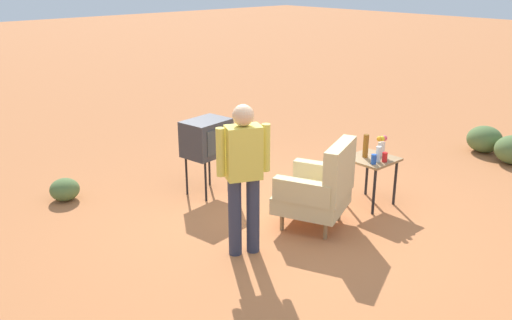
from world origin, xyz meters
TOP-DOWN VIEW (x-y plane):
  - ground_plane at (0.00, 0.00)m, footprint 60.00×60.00m
  - armchair at (-0.31, 0.23)m, footprint 1.00×1.02m
  - side_table at (-1.29, 0.22)m, footprint 0.56×0.56m
  - tv_on_stand at (0.05, -1.48)m, footprint 0.66×0.52m
  - person_standing at (0.76, 0.10)m, footprint 0.53×0.35m
  - bottle_tall_amber at (-1.24, 0.14)m, footprint 0.07×0.07m
  - soda_can_red at (-1.28, 0.42)m, footprint 0.07×0.07m
  - soda_can_blue at (-1.11, 0.37)m, footprint 0.07×0.07m
  - bottle_short_clear at (-1.22, 0.36)m, footprint 0.06×0.06m
  - flower_vase at (-1.44, 0.25)m, footprint 0.14×0.10m
  - shrub_near at (1.61, -2.55)m, footprint 0.38×0.38m
  - shrub_lone at (-4.46, 0.20)m, footprint 0.57×0.57m

SIDE VIEW (x-z plane):
  - ground_plane at x=0.00m, z-range 0.00..0.00m
  - shrub_near at x=1.61m, z-range 0.00..0.30m
  - shrub_lone at x=-4.46m, z-range 0.00..0.44m
  - armchair at x=-0.31m, z-range -0.03..1.03m
  - side_table at x=-1.29m, z-range 0.22..0.86m
  - soda_can_red at x=-1.28m, z-range 0.64..0.76m
  - soda_can_blue at x=-1.11m, z-range 0.64..0.76m
  - bottle_short_clear at x=-1.22m, z-range 0.64..0.84m
  - tv_on_stand at x=0.05m, z-range 0.27..1.30m
  - flower_vase at x=-1.44m, z-range 0.65..0.92m
  - bottle_tall_amber at x=-1.24m, z-range 0.64..0.94m
  - person_standing at x=0.76m, z-range 0.12..1.76m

